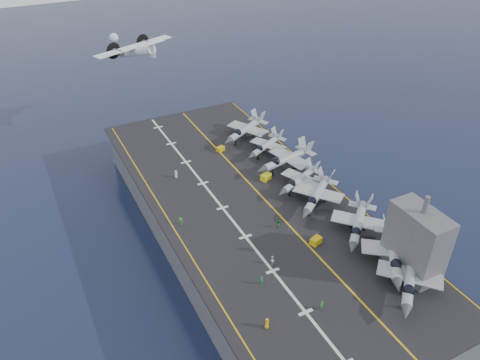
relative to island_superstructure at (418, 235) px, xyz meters
name	(u,v)px	position (x,y,z in m)	size (l,w,h in m)	color
ground	(248,239)	(-15.00, 30.00, -17.90)	(500.00, 500.00, 0.00)	#142135
hull	(249,221)	(-15.00, 30.00, -12.90)	(36.00, 90.00, 10.00)	#56595E
flight_deck	(249,201)	(-15.00, 30.00, -7.70)	(38.00, 92.00, 0.40)	black
foul_line	(261,196)	(-12.00, 30.00, -7.48)	(0.35, 90.00, 0.02)	gold
landing_centerline	(222,208)	(-21.00, 30.00, -7.48)	(0.50, 90.00, 0.02)	silver
deck_edge_port	(171,223)	(-32.00, 30.00, -7.48)	(0.25, 90.00, 0.02)	gold
deck_edge_stbd	(323,178)	(3.50, 30.00, -7.48)	(0.25, 90.00, 0.02)	gold
island_superstructure	(418,235)	(0.00, 0.00, 0.00)	(5.00, 10.00, 15.00)	#56595E
fighter_jet_0	(410,277)	(-3.71, -3.40, -4.82)	(18.38, 18.02, 5.37)	#99A3AA
fighter_jet_1	(394,252)	(-1.95, 2.26, -4.73)	(18.12, 19.15, 5.54)	#969EA4
fighter_jet_2	(358,222)	(-2.02, 11.40, -4.88)	(17.92, 17.68, 5.25)	gray
fighter_jet_3	(317,194)	(-3.49, 22.46, -4.89)	(18.06, 17.09, 5.23)	#A0A8B3
fighter_jet_4	(300,179)	(-3.29, 29.06, -5.18)	(15.76, 13.43, 4.63)	gray
fighter_jet_5	(287,158)	(-1.55, 36.96, -4.75)	(17.61, 13.51, 5.49)	gray
fighter_jet_6	(266,145)	(-2.24, 45.14, -5.23)	(15.60, 13.67, 4.54)	gray
fighter_jet_7	(246,129)	(-3.23, 54.00, -4.77)	(18.81, 16.67, 5.46)	gray
tow_cart_a	(316,241)	(-10.45, 12.56, -6.88)	(2.40, 1.93, 1.25)	gold
tow_cart_b	(266,177)	(-8.09, 35.08, -6.82)	(2.63, 2.15, 1.36)	yellow
tow_cart_c	(220,149)	(-11.59, 51.13, -6.93)	(2.17, 1.73, 1.14)	gold
crew_0	(267,323)	(-27.76, 0.22, -6.55)	(1.33, 1.37, 1.91)	yellow
crew_1	(261,280)	(-24.19, 8.24, -6.65)	(0.90, 1.15, 1.70)	#268C33
crew_2	(272,260)	(-20.26, 11.56, -6.64)	(1.16, 0.90, 1.72)	silver
crew_3	(181,221)	(-30.33, 28.89, -6.70)	(1.14, 1.00, 1.59)	green
crew_5	(176,174)	(-25.32, 44.85, -6.56)	(1.35, 1.19, 1.88)	silver
crew_6	(321,305)	(-18.55, -0.57, -6.65)	(1.23, 1.12, 1.71)	#268C33
crew_7	(278,224)	(-14.15, 19.60, -6.65)	(0.93, 1.16, 1.70)	#268C33
transport_plane	(135,52)	(-19.66, 89.87, 6.91)	(29.88, 25.52, 5.96)	silver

